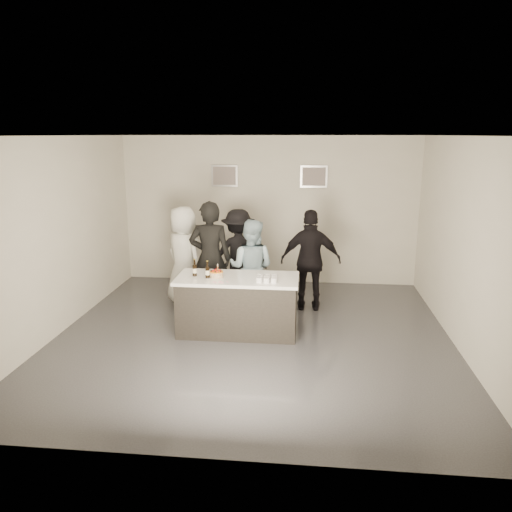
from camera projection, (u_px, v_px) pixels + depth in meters
name	position (u px, v px, depth m)	size (l,w,h in m)	color
floor	(253.00, 336.00, 7.66)	(6.00, 6.00, 0.00)	#3D3D42
ceiling	(252.00, 136.00, 6.94)	(6.00, 6.00, 0.00)	white
wall_back	(269.00, 211.00, 10.20)	(6.00, 0.04, 3.00)	beige
wall_front	(215.00, 311.00, 4.40)	(6.00, 0.04, 3.00)	beige
wall_left	(57.00, 237.00, 7.61)	(0.04, 6.00, 3.00)	beige
wall_right	(465.00, 246.00, 7.00)	(0.04, 6.00, 3.00)	beige
picture_left	(225.00, 176.00, 10.09)	(0.54, 0.04, 0.44)	#B2B2B7
picture_right	(314.00, 177.00, 9.91)	(0.54, 0.04, 0.44)	#B2B2B7
bar_counter	(238.00, 305.00, 7.71)	(1.86, 0.86, 0.90)	white
cake	(216.00, 275.00, 7.60)	(0.21, 0.21, 0.08)	orange
beer_bottle_a	(195.00, 268.00, 7.63)	(0.07, 0.07, 0.26)	black
beer_bottle_b	(207.00, 270.00, 7.53)	(0.07, 0.07, 0.26)	black
tumbler_cluster	(267.00, 278.00, 7.40)	(0.30, 0.30, 0.08)	orange
candles	(220.00, 282.00, 7.33)	(0.24, 0.08, 0.01)	pink
person_main_black	(210.00, 259.00, 8.41)	(0.71, 0.47, 1.96)	black
person_main_blue	(251.00, 268.00, 8.44)	(0.80, 0.63, 1.65)	#96B4C4
person_guest_left	(184.00, 256.00, 8.98)	(0.87, 0.57, 1.78)	silver
person_guest_right	(311.00, 260.00, 8.65)	(1.04, 0.43, 1.78)	black
person_guest_back	(238.00, 254.00, 9.34)	(1.09, 0.62, 1.68)	black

